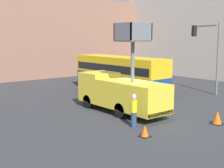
{
  "coord_description": "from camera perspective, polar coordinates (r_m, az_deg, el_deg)",
  "views": [
    {
      "loc": [
        -14.6,
        -15.27,
        5.04
      ],
      "look_at": [
        -1.19,
        1.26,
        1.83
      ],
      "focal_mm": 50.0,
      "sensor_mm": 36.0,
      "label": 1
    }
  ],
  "objects": [
    {
      "name": "ground_plane",
      "position": [
        21.72,
        4.56,
        -4.86
      ],
      "size": [
        120.0,
        120.0,
        0.0
      ],
      "primitive_type": "plane",
      "color": "#333335"
    },
    {
      "name": "building_backdrop_far",
      "position": [
        41.96,
        -18.88,
        8.1
      ],
      "size": [
        44.0,
        10.0,
        10.05
      ],
      "color": "#936651",
      "rests_on": "ground_plane"
    },
    {
      "name": "utility_truck",
      "position": [
        20.91,
        1.56,
        -1.3
      ],
      "size": [
        2.24,
        7.12,
        5.9
      ],
      "color": "yellow",
      "rests_on": "ground_plane"
    },
    {
      "name": "city_bus",
      "position": [
        28.68,
        1.38,
        2.34
      ],
      "size": [
        2.51,
        10.39,
        3.27
      ],
      "rotation": [
        0.0,
        0.0,
        1.85
      ],
      "color": "navy",
      "rests_on": "ground_plane"
    },
    {
      "name": "traffic_light_pole",
      "position": [
        28.0,
        17.47,
        6.43
      ],
      "size": [
        2.7,
        2.44,
        6.29
      ],
      "color": "slate",
      "rests_on": "ground_plane"
    },
    {
      "name": "road_worker_near_truck",
      "position": [
        17.55,
        4.01,
        -4.89
      ],
      "size": [
        0.38,
        0.38,
        1.9
      ],
      "rotation": [
        0.0,
        0.0,
        3.63
      ],
      "color": "navy",
      "rests_on": "ground_plane"
    },
    {
      "name": "road_worker_directing",
      "position": [
        24.73,
        7.78,
        -1.12
      ],
      "size": [
        0.38,
        0.38,
        1.82
      ],
      "rotation": [
        0.0,
        0.0,
        4.94
      ],
      "color": "navy",
      "rests_on": "ground_plane"
    },
    {
      "name": "traffic_cone_near_truck",
      "position": [
        16.14,
        6.03,
        -8.59
      ],
      "size": [
        0.54,
        0.54,
        0.62
      ],
      "color": "black",
      "rests_on": "ground_plane"
    },
    {
      "name": "traffic_cone_mid_road",
      "position": [
        19.3,
        18.71,
        -5.88
      ],
      "size": [
        0.69,
        0.69,
        0.79
      ],
      "color": "black",
      "rests_on": "ground_plane"
    }
  ]
}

